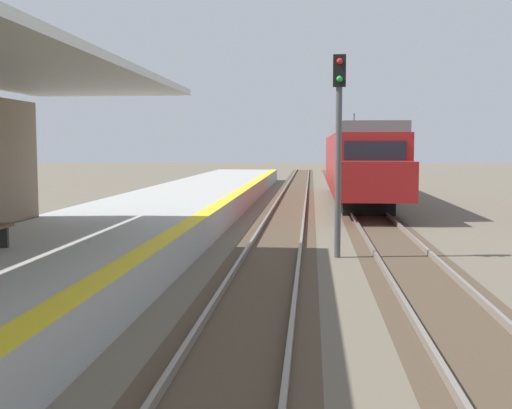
% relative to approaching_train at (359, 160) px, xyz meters
% --- Properties ---
extents(station_platform, '(5.00, 80.00, 0.91)m').
position_rel_approaching_train_xyz_m(station_platform, '(-7.80, -18.60, -1.73)').
color(station_platform, '#A8A8A3').
rests_on(station_platform, ground).
extents(track_pair_nearest_platform, '(2.34, 120.00, 0.16)m').
position_rel_approaching_train_xyz_m(track_pair_nearest_platform, '(-3.40, -14.60, -2.13)').
color(track_pair_nearest_platform, '#4C3D2D').
rests_on(track_pair_nearest_platform, ground).
extents(track_pair_middle, '(2.34, 120.00, 0.16)m').
position_rel_approaching_train_xyz_m(track_pair_middle, '(-0.00, -14.60, -2.13)').
color(track_pair_middle, '#4C3D2D').
rests_on(track_pair_middle, ground).
extents(approaching_train, '(2.93, 19.60, 4.76)m').
position_rel_approaching_train_xyz_m(approaching_train, '(0.00, 0.00, 0.00)').
color(approaching_train, maroon).
rests_on(approaching_train, ground).
extents(rail_signal_post, '(0.32, 0.34, 5.20)m').
position_rel_approaching_train_xyz_m(rail_signal_post, '(-1.71, -16.66, 1.02)').
color(rail_signal_post, '#4C4C4C').
rests_on(rail_signal_post, ground).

